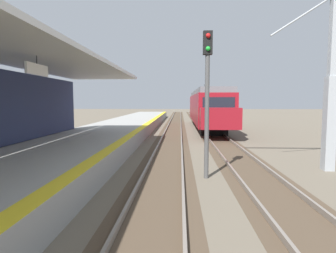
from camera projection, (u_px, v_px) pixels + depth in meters
The scene contains 6 objects.
station_platform at pixel (66, 154), 12.51m from camera, with size 5.00×80.00×0.91m.
track_pair_nearest_platform at pixel (169, 149), 16.34m from camera, with size 2.34×120.00×0.16m.
track_pair_middle at pixel (229, 150), 16.19m from camera, with size 2.34×120.00×0.16m.
approaching_train at pixel (207, 107), 29.27m from camera, with size 2.93×19.60×4.76m.
rail_signal_post at pixel (207, 89), 10.05m from camera, with size 0.32×0.34×5.20m.
catenary_pylon_far_side at pixel (324, 80), 11.20m from camera, with size 5.00×0.40×7.50m.
Camera 1 is at (2.52, 3.85, 2.77)m, focal length 30.51 mm.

